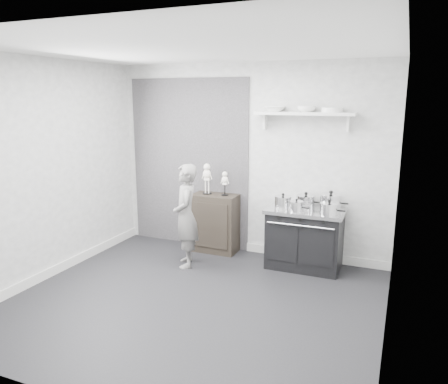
% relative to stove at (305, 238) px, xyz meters
% --- Properties ---
extents(ground, '(4.00, 4.00, 0.00)m').
position_rel_stove_xyz_m(ground, '(-0.91, -1.48, -0.40)').
color(ground, black).
rests_on(ground, ground).
extents(room_shell, '(4.02, 3.62, 2.71)m').
position_rel_stove_xyz_m(room_shell, '(-1.00, -1.33, 1.24)').
color(room_shell, '#9D9D9A').
rests_on(room_shell, ground).
extents(wall_shelf, '(1.30, 0.26, 0.24)m').
position_rel_stove_xyz_m(wall_shelf, '(-0.11, 0.20, 1.60)').
color(wall_shelf, silver).
rests_on(wall_shelf, room_shell).
extents(stove, '(1.00, 0.62, 0.80)m').
position_rel_stove_xyz_m(stove, '(0.00, 0.00, 0.00)').
color(stove, black).
rests_on(stove, ground).
extents(side_cabinet, '(0.66, 0.38, 0.85)m').
position_rel_stove_xyz_m(side_cabinet, '(-1.35, 0.13, 0.02)').
color(side_cabinet, black).
rests_on(side_cabinet, ground).
extents(child, '(0.53, 0.60, 1.38)m').
position_rel_stove_xyz_m(child, '(-1.48, -0.55, 0.29)').
color(child, slate).
rests_on(child, ground).
extents(pot_front_left, '(0.31, 0.22, 0.20)m').
position_rel_stove_xyz_m(pot_front_left, '(-0.29, -0.07, 0.48)').
color(pot_front_left, silver).
rests_on(pot_front_left, stove).
extents(pot_back_left, '(0.34, 0.26, 0.19)m').
position_rel_stove_xyz_m(pot_back_left, '(-0.04, 0.15, 0.47)').
color(pot_back_left, silver).
rests_on(pot_back_left, stove).
extents(pot_back_right, '(0.37, 0.28, 0.25)m').
position_rel_stove_xyz_m(pot_back_right, '(0.29, 0.12, 0.50)').
color(pot_back_right, silver).
rests_on(pot_back_right, stove).
extents(pot_front_right, '(0.31, 0.23, 0.19)m').
position_rel_stove_xyz_m(pot_front_right, '(0.33, -0.19, 0.47)').
color(pot_front_right, silver).
rests_on(pot_front_right, stove).
extents(pot_front_center, '(0.27, 0.18, 0.17)m').
position_rel_stove_xyz_m(pot_front_center, '(-0.08, -0.18, 0.47)').
color(pot_front_center, silver).
rests_on(pot_front_center, stove).
extents(skeleton_full, '(0.14, 0.09, 0.51)m').
position_rel_stove_xyz_m(skeleton_full, '(-1.48, 0.13, 0.70)').
color(skeleton_full, white).
rests_on(skeleton_full, side_cabinet).
extents(skeleton_torso, '(0.11, 0.07, 0.40)m').
position_rel_stove_xyz_m(skeleton_torso, '(-1.20, 0.13, 0.65)').
color(skeleton_torso, white).
rests_on(skeleton_torso, side_cabinet).
extents(bowl_large, '(0.28, 0.28, 0.07)m').
position_rel_stove_xyz_m(bowl_large, '(-0.51, 0.19, 1.67)').
color(bowl_large, white).
rests_on(bowl_large, wall_shelf).
extents(bowl_small, '(0.24, 0.24, 0.07)m').
position_rel_stove_xyz_m(bowl_small, '(-0.09, 0.19, 1.67)').
color(bowl_small, white).
rests_on(bowl_small, wall_shelf).
extents(plate_stack, '(0.26, 0.26, 0.06)m').
position_rel_stove_xyz_m(plate_stack, '(0.24, 0.19, 1.67)').
color(plate_stack, white).
rests_on(plate_stack, wall_shelf).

